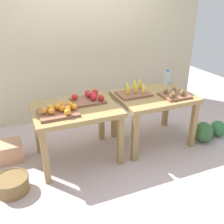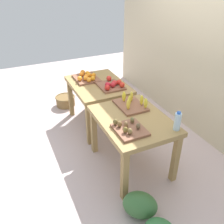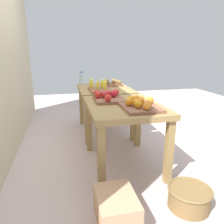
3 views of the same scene
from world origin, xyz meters
name	(u,v)px [view 2 (image 2 of 3)]	position (x,y,z in m)	size (l,w,h in m)	color
ground_plane	(113,141)	(0.00, 0.00, 0.00)	(8.00, 8.00, 0.00)	beige
back_wall	(199,32)	(0.00, 1.35, 1.50)	(4.40, 0.12, 3.00)	beige
display_table_left	(98,90)	(-0.56, 0.00, 0.63)	(1.04, 0.80, 0.73)	#9A7B49
display_table_right	(133,125)	(0.56, 0.00, 0.63)	(1.04, 0.80, 0.73)	#9A7B49
orange_bin	(86,77)	(-0.78, -0.11, 0.77)	(0.46, 0.37, 0.11)	brown
apple_bin	(112,85)	(-0.34, 0.13, 0.77)	(0.41, 0.35, 0.11)	brown
banana_crate	(131,104)	(0.30, 0.11, 0.77)	(0.44, 0.32, 0.17)	brown
kiwi_bin	(129,129)	(0.77, -0.17, 0.76)	(0.36, 0.32, 0.10)	brown
water_bottle	(177,121)	(0.97, 0.32, 0.84)	(0.08, 0.08, 0.23)	silver
watermelon_pile	(147,213)	(1.39, -0.27, 0.13)	(0.73, 0.46, 0.28)	#306F3A
wicker_basket	(65,101)	(-1.40, -0.35, 0.10)	(0.37, 0.37, 0.19)	brown
cardboard_produce_box	(96,92)	(-1.44, 0.30, 0.12)	(0.40, 0.30, 0.25)	tan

